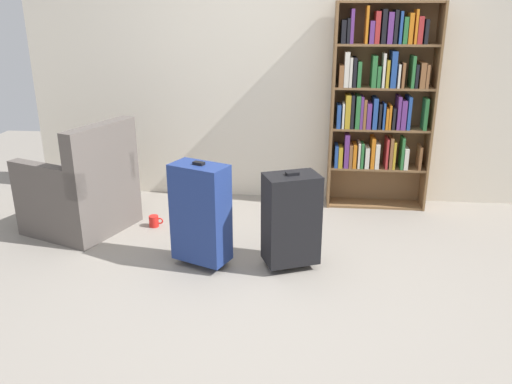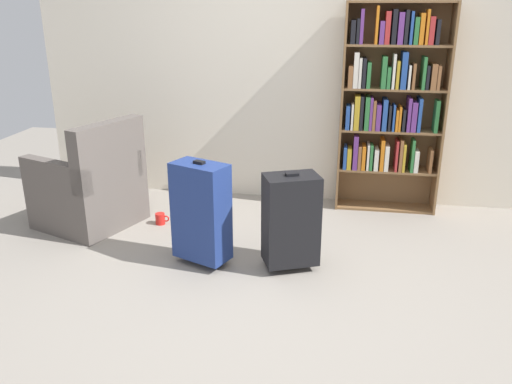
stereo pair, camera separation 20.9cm
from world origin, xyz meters
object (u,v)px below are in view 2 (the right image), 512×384
suitcase_navy_blue (201,212)px  suitcase_black (291,220)px  bookshelf (390,102)px  mug (161,219)px  armchair (91,188)px

suitcase_navy_blue → suitcase_black: bearing=2.9°
bookshelf → suitcase_navy_blue: 1.97m
mug → suitcase_navy_blue: (0.53, -0.63, 0.35)m
armchair → suitcase_navy_blue: 1.22m
mug → suitcase_navy_blue: size_ratio=0.16×
armchair → mug: size_ratio=7.54×
armchair → suitcase_black: bearing=-16.7°
armchair → suitcase_black: armchair is taller
armchair → suitcase_navy_blue: (1.09, -0.55, 0.08)m
bookshelf → suitcase_black: (-0.71, -1.30, -0.61)m
bookshelf → armchair: 2.63m
bookshelf → suitcase_navy_blue: size_ratio=2.33×
bookshelf → suitcase_black: bearing=-118.6°
suitcase_navy_blue → armchair: bearing=153.4°
armchair → mug: armchair is taller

